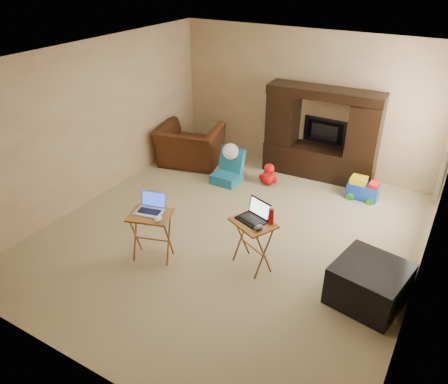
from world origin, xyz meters
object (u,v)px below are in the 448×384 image
Objects in this scene: laptop_right at (251,212)px; water_bottle at (271,216)px; push_toy at (363,188)px; television at (324,133)px; recliner at (190,146)px; tray_table_right at (252,244)px; mouse_left at (158,219)px; mouse_right at (258,228)px; entertainment_center at (321,134)px; child_rocker at (226,167)px; tray_table_left at (152,236)px; laptop_left at (149,205)px; plush_toy at (269,174)px; ottoman at (369,284)px.

water_bottle is at bearing 33.33° from laptop_right.
water_bottle reaches higher than push_toy.
recliner is at bearing 23.47° from television.
recliner is at bearing -174.86° from push_toy.
mouse_left is (-1.03, -0.58, 0.37)m from tray_table_right.
recliner reaches higher than push_toy.
television is at bearing 118.79° from tray_table_right.
entertainment_center is at bearing 95.81° from mouse_right.
television is 1.86m from child_rocker.
water_bottle is (0.20, 0.08, 0.44)m from tray_table_right.
tray_table_left is 1.60m from water_bottle.
water_bottle reaches higher than mouse_right.
push_toy is 3.61m from mouse_left.
laptop_left is at bearing 74.89° from television.
laptop_right reaches higher than mouse_left.
mouse_left reaches higher than child_rocker.
laptop_right is 2.58× the size of mouse_right.
child_rocker is at bearing -164.43° from push_toy.
mouse_right is at bearing 1.61° from laptop_left.
recliner is 1.68m from plush_toy.
plush_toy is at bearing 135.42° from tray_table_right.
laptop_right is (0.14, -2.95, -0.01)m from entertainment_center.
plush_toy is 2.86× the size of mouse_left.
push_toy is 2.63m from tray_table_right.
tray_table_left is 1.32m from tray_table_right.
child_rocker is 2.59m from mouse_right.
plush_toy is 2.41m from water_bottle.
entertainment_center is 5.54× the size of laptop_left.
laptop_left is at bearing 117.40° from tray_table_left.
recliner is 3.44m from water_bottle.
tray_table_right is at bearing -70.00° from plush_toy.
water_bottle is at bearing 28.11° from mouse_left.
entertainment_center is 1.76m from child_rocker.
mouse_right reaches higher than child_rocker.
mouse_left is at bearing -120.53° from push_toy.
television is at bearing 118.60° from ottoman.
laptop_left is (0.22, -2.35, 0.50)m from child_rocker.
child_rocker is 2.50m from water_bottle.
laptop_left reaches higher than push_toy.
mouse_right is (0.31, -3.25, -0.07)m from television.
mouse_left is at bearing -151.89° from water_bottle.
child_rocker is at bearing 45.62° from television.
entertainment_center is at bearing 55.77° from tray_table_left.
laptop_left is 0.26m from mouse_left.
mouse_left is (-0.85, -3.55, -0.10)m from entertainment_center.
mouse_right is at bearing -170.08° from ottoman.
push_toy is 3.68× the size of mouse_right.
child_rocker is 2.33m from push_toy.
ottoman is at bearing -4.57° from tray_table_left.
laptop_left reaches higher than ottoman.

